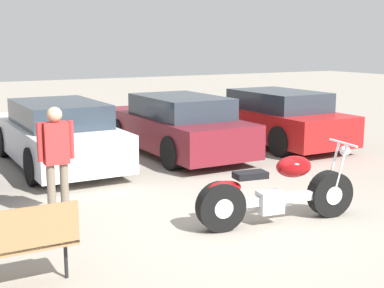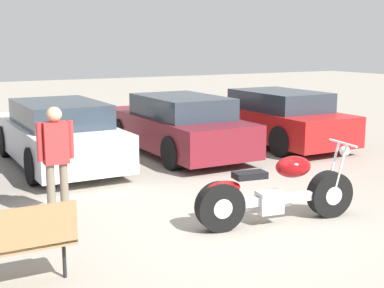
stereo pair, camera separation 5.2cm
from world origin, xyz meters
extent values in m
plane|color=gray|center=(0.00, 0.00, 0.00)|extent=(60.00, 60.00, 0.00)
cylinder|color=black|center=(1.34, -0.22, 0.33)|extent=(0.68, 0.29, 0.66)
cylinder|color=silver|center=(1.34, -0.22, 0.33)|extent=(0.29, 0.26, 0.26)
cylinder|color=black|center=(-0.35, 0.03, 0.33)|extent=(0.68, 0.29, 0.66)
cylinder|color=silver|center=(-0.35, 0.03, 0.33)|extent=(0.29, 0.26, 0.26)
cube|color=silver|center=(0.50, -0.10, 0.35)|extent=(1.31, 0.30, 0.12)
cube|color=silver|center=(0.38, -0.08, 0.31)|extent=(0.37, 0.29, 0.30)
ellipsoid|color=maroon|center=(0.73, -0.13, 0.78)|extent=(0.57, 0.42, 0.30)
cube|color=black|center=(0.07, -0.04, 0.72)|extent=(0.47, 0.30, 0.09)
ellipsoid|color=maroon|center=(-0.30, 0.02, 0.58)|extent=(0.50, 0.27, 0.20)
cylinder|color=silver|center=(1.42, -0.32, 0.70)|extent=(0.22, 0.07, 0.74)
cylinder|color=silver|center=(1.44, -0.14, 0.70)|extent=(0.22, 0.07, 0.74)
cylinder|color=silver|center=(1.52, -0.25, 1.06)|extent=(0.12, 0.62, 0.03)
sphere|color=silver|center=(1.56, -0.25, 0.94)|extent=(0.15, 0.15, 0.15)
cylinder|color=silver|center=(0.16, 0.09, 0.21)|extent=(1.31, 0.27, 0.08)
cube|color=white|center=(-1.19, 4.96, 0.53)|extent=(1.70, 4.43, 0.69)
cube|color=#28333D|center=(-1.19, 4.69, 1.10)|extent=(1.50, 2.30, 0.45)
cylinder|color=black|center=(-1.98, 6.33, 0.34)|extent=(0.20, 0.67, 0.67)
cylinder|color=black|center=(-0.40, 6.33, 0.34)|extent=(0.20, 0.67, 0.67)
cylinder|color=black|center=(-1.98, 3.59, 0.34)|extent=(0.20, 0.67, 0.67)
cylinder|color=black|center=(-0.40, 3.59, 0.34)|extent=(0.20, 0.67, 0.67)
cube|color=maroon|center=(1.45, 4.81, 0.53)|extent=(1.70, 4.43, 0.69)
cube|color=#28333D|center=(1.45, 4.54, 1.10)|extent=(1.50, 2.30, 0.45)
cylinder|color=black|center=(0.66, 6.18, 0.34)|extent=(0.20, 0.67, 0.67)
cylinder|color=black|center=(2.25, 6.18, 0.34)|extent=(0.20, 0.67, 0.67)
cylinder|color=black|center=(0.66, 3.43, 0.34)|extent=(0.20, 0.67, 0.67)
cylinder|color=black|center=(2.25, 3.43, 0.34)|extent=(0.20, 0.67, 0.67)
cube|color=red|center=(4.09, 4.75, 0.53)|extent=(1.70, 4.43, 0.69)
cube|color=#28333D|center=(4.09, 4.48, 1.10)|extent=(1.50, 2.30, 0.45)
cylinder|color=black|center=(3.30, 6.12, 0.34)|extent=(0.20, 0.67, 0.67)
cylinder|color=black|center=(4.89, 6.12, 0.34)|extent=(0.20, 0.67, 0.67)
cylinder|color=black|center=(3.30, 3.37, 0.34)|extent=(0.20, 0.67, 0.67)
cylinder|color=black|center=(4.89, 3.37, 0.34)|extent=(0.20, 0.67, 0.67)
cylinder|color=black|center=(-2.56, -0.40, 0.23)|extent=(0.04, 0.04, 0.45)
cylinder|color=#726656|center=(-2.17, 1.62, 0.39)|extent=(0.12, 0.12, 0.79)
cylinder|color=#726656|center=(-1.98, 1.62, 0.39)|extent=(0.12, 0.12, 0.79)
cube|color=red|center=(-2.08, 1.62, 1.08)|extent=(0.34, 0.20, 0.59)
cylinder|color=red|center=(-2.30, 1.62, 1.11)|extent=(0.08, 0.08, 0.54)
cylinder|color=red|center=(-1.86, 1.62, 1.11)|extent=(0.08, 0.08, 0.54)
sphere|color=tan|center=(-2.08, 1.62, 1.49)|extent=(0.21, 0.21, 0.21)
camera|label=1|loc=(-3.99, -5.70, 2.46)|focal=50.00mm
camera|label=2|loc=(-3.95, -5.73, 2.46)|focal=50.00mm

